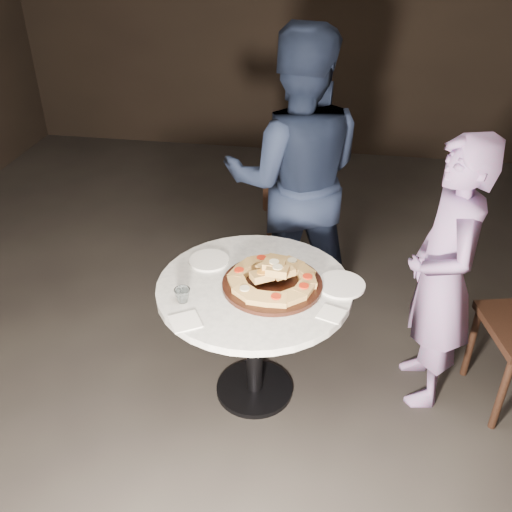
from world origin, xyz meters
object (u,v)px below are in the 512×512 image
Objects in this scene: focaccia_pile at (273,277)px; serving_board at (272,284)px; diner_teal at (442,278)px; table at (254,306)px; chair_far at (297,199)px; diner_navy at (295,179)px; water_glass at (182,295)px.

serving_board is at bearing -102.29° from focaccia_pile.
diner_teal reaches higher than serving_board.
table is 1.39× the size of chair_far.
diner_navy is (0.03, -0.50, 0.38)m from chair_far.
chair_far is (0.07, 1.35, -0.08)m from table.
diner_teal is (0.78, -0.67, -0.15)m from diner_navy.
chair_far reaches higher than serving_board.
focaccia_pile is 0.85m from diner_navy.
water_glass is at bearing -154.21° from serving_board.
serving_board is at bearing 107.47° from chair_far.
focaccia_pile reaches higher than table.
chair_far is at bearing 86.87° from table.
serving_board is at bearing 1.46° from table.
diner_navy is (0.01, 0.85, 0.16)m from serving_board.
table is 16.06× the size of water_glass.
diner_navy reaches higher than chair_far.
water_glass is 0.05× the size of diner_teal.
diner_navy is 1.21× the size of diner_teal.
water_glass reaches higher than table.
focaccia_pile is at bearing 26.02° from water_glass.
chair_far is at bearing -152.19° from diner_teal.
focaccia_pile is (0.00, 0.00, 0.04)m from serving_board.
focaccia_pile is 0.43m from water_glass.
diner_teal is at bearing 131.72° from diner_navy.
table is 2.78× the size of focaccia_pile.
diner_navy is 1.04m from diner_teal.
serving_board is 0.27× the size of diner_navy.
focaccia_pile is 0.50× the size of chair_far.
table is at bearing 75.70° from diner_navy.
table is at bearing 31.57° from water_glass.
focaccia_pile is (0.09, 0.00, 0.18)m from table.
chair_far is 1.44m from diner_teal.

